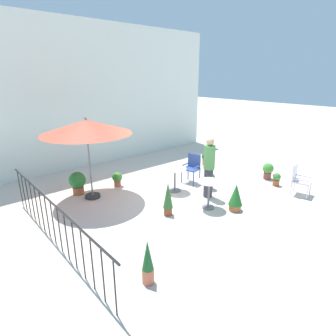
{
  "coord_description": "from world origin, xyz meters",
  "views": [
    {
      "loc": [
        -5.08,
        -5.43,
        3.42
      ],
      "look_at": [
        0.0,
        0.39,
        0.83
      ],
      "focal_mm": 29.72,
      "sensor_mm": 36.0,
      "label": 1
    }
  ],
  "objects_px": {
    "patio_chair_0": "(299,178)",
    "potted_plant_7": "(268,170)",
    "patio_chair_1": "(192,166)",
    "cafe_table_1": "(175,175)",
    "patio_umbrella_0": "(86,127)",
    "potted_plant_3": "(78,182)",
    "potted_plant_4": "(206,158)",
    "cafe_table_0": "(209,190)",
    "standing_person": "(209,167)",
    "potted_plant_6": "(210,180)",
    "potted_plant_0": "(168,198)",
    "potted_plant_5": "(117,178)",
    "potted_plant_8": "(148,262)",
    "potted_plant_1": "(276,179)",
    "potted_plant_2": "(236,197)"
  },
  "relations": [
    {
      "from": "cafe_table_1",
      "to": "potted_plant_5",
      "type": "distance_m",
      "value": 1.9
    },
    {
      "from": "potted_plant_2",
      "to": "standing_person",
      "type": "distance_m",
      "value": 1.2
    },
    {
      "from": "potted_plant_4",
      "to": "potted_plant_7",
      "type": "distance_m",
      "value": 2.49
    },
    {
      "from": "cafe_table_0",
      "to": "potted_plant_7",
      "type": "height_order",
      "value": "cafe_table_0"
    },
    {
      "from": "patio_umbrella_0",
      "to": "potted_plant_0",
      "type": "xyz_separation_m",
      "value": [
        0.96,
        -2.27,
        -1.61
      ]
    },
    {
      "from": "patio_chair_1",
      "to": "potted_plant_3",
      "type": "bearing_deg",
      "value": 154.76
    },
    {
      "from": "patio_chair_0",
      "to": "potted_plant_2",
      "type": "distance_m",
      "value": 2.36
    },
    {
      "from": "cafe_table_1",
      "to": "potted_plant_6",
      "type": "xyz_separation_m",
      "value": [
        0.93,
        -0.6,
        -0.19
      ]
    },
    {
      "from": "potted_plant_5",
      "to": "potted_plant_8",
      "type": "bearing_deg",
      "value": -114.77
    },
    {
      "from": "cafe_table_1",
      "to": "standing_person",
      "type": "bearing_deg",
      "value": -64.52
    },
    {
      "from": "cafe_table_1",
      "to": "patio_umbrella_0",
      "type": "bearing_deg",
      "value": 150.07
    },
    {
      "from": "patio_chair_1",
      "to": "potted_plant_7",
      "type": "bearing_deg",
      "value": -34.64
    },
    {
      "from": "cafe_table_1",
      "to": "potted_plant_4",
      "type": "height_order",
      "value": "cafe_table_1"
    },
    {
      "from": "potted_plant_0",
      "to": "cafe_table_0",
      "type": "bearing_deg",
      "value": -20.79
    },
    {
      "from": "patio_umbrella_0",
      "to": "potted_plant_3",
      "type": "distance_m",
      "value": 1.78
    },
    {
      "from": "potted_plant_3",
      "to": "potted_plant_7",
      "type": "xyz_separation_m",
      "value": [
        5.49,
        -3.07,
        -0.07
      ]
    },
    {
      "from": "potted_plant_2",
      "to": "potted_plant_8",
      "type": "bearing_deg",
      "value": -169.01
    },
    {
      "from": "potted_plant_3",
      "to": "standing_person",
      "type": "bearing_deg",
      "value": -43.86
    },
    {
      "from": "cafe_table_1",
      "to": "potted_plant_5",
      "type": "height_order",
      "value": "cafe_table_1"
    },
    {
      "from": "patio_umbrella_0",
      "to": "cafe_table_1",
      "type": "xyz_separation_m",
      "value": [
        2.14,
        -1.23,
        -1.56
      ]
    },
    {
      "from": "cafe_table_0",
      "to": "potted_plant_4",
      "type": "bearing_deg",
      "value": 42.68
    },
    {
      "from": "potted_plant_5",
      "to": "potted_plant_8",
      "type": "distance_m",
      "value": 4.6
    },
    {
      "from": "potted_plant_0",
      "to": "potted_plant_3",
      "type": "height_order",
      "value": "potted_plant_0"
    },
    {
      "from": "potted_plant_1",
      "to": "potted_plant_6",
      "type": "bearing_deg",
      "value": 146.35
    },
    {
      "from": "potted_plant_0",
      "to": "patio_umbrella_0",
      "type": "bearing_deg",
      "value": 112.91
    },
    {
      "from": "potted_plant_0",
      "to": "potted_plant_3",
      "type": "bearing_deg",
      "value": 112.75
    },
    {
      "from": "potted_plant_4",
      "to": "potted_plant_6",
      "type": "height_order",
      "value": "potted_plant_6"
    },
    {
      "from": "cafe_table_1",
      "to": "potted_plant_7",
      "type": "xyz_separation_m",
      "value": [
        3.14,
        -1.32,
        -0.19
      ]
    },
    {
      "from": "patio_chair_0",
      "to": "potted_plant_3",
      "type": "relative_size",
      "value": 1.33
    },
    {
      "from": "potted_plant_1",
      "to": "potted_plant_7",
      "type": "distance_m",
      "value": 0.63
    },
    {
      "from": "patio_umbrella_0",
      "to": "patio_chair_1",
      "type": "height_order",
      "value": "patio_umbrella_0"
    },
    {
      "from": "patio_umbrella_0",
      "to": "potted_plant_5",
      "type": "relative_size",
      "value": 5.24
    },
    {
      "from": "patio_chair_0",
      "to": "potted_plant_5",
      "type": "distance_m",
      "value": 5.57
    },
    {
      "from": "cafe_table_0",
      "to": "potted_plant_6",
      "type": "bearing_deg",
      "value": 39.62
    },
    {
      "from": "patio_chair_0",
      "to": "potted_plant_7",
      "type": "relative_size",
      "value": 1.64
    },
    {
      "from": "patio_chair_0",
      "to": "potted_plant_8",
      "type": "height_order",
      "value": "patio_chair_0"
    },
    {
      "from": "patio_umbrella_0",
      "to": "potted_plant_3",
      "type": "height_order",
      "value": "patio_umbrella_0"
    },
    {
      "from": "patio_umbrella_0",
      "to": "potted_plant_2",
      "type": "xyz_separation_m",
      "value": [
        2.47,
        -3.25,
        -1.69
      ]
    },
    {
      "from": "potted_plant_1",
      "to": "potted_plant_5",
      "type": "xyz_separation_m",
      "value": [
        -3.92,
        3.35,
        0.03
      ]
    },
    {
      "from": "patio_chair_0",
      "to": "potted_plant_4",
      "type": "xyz_separation_m",
      "value": [
        0.08,
        3.73,
        -0.23
      ]
    },
    {
      "from": "cafe_table_1",
      "to": "potted_plant_2",
      "type": "relative_size",
      "value": 0.99
    },
    {
      "from": "patio_umbrella_0",
      "to": "potted_plant_2",
      "type": "bearing_deg",
      "value": -52.76
    },
    {
      "from": "patio_chair_0",
      "to": "potted_plant_1",
      "type": "height_order",
      "value": "patio_chair_0"
    },
    {
      "from": "potted_plant_3",
      "to": "potted_plant_4",
      "type": "height_order",
      "value": "potted_plant_3"
    },
    {
      "from": "potted_plant_6",
      "to": "potted_plant_7",
      "type": "height_order",
      "value": "potted_plant_7"
    },
    {
      "from": "potted_plant_0",
      "to": "potted_plant_1",
      "type": "height_order",
      "value": "potted_plant_0"
    },
    {
      "from": "patio_chair_0",
      "to": "potted_plant_0",
      "type": "height_order",
      "value": "patio_chair_0"
    },
    {
      "from": "patio_umbrella_0",
      "to": "potted_plant_7",
      "type": "relative_size",
      "value": 4.39
    },
    {
      "from": "patio_umbrella_0",
      "to": "cafe_table_0",
      "type": "bearing_deg",
      "value": -52.69
    },
    {
      "from": "potted_plant_7",
      "to": "cafe_table_0",
      "type": "bearing_deg",
      "value": -177.72
    }
  ]
}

